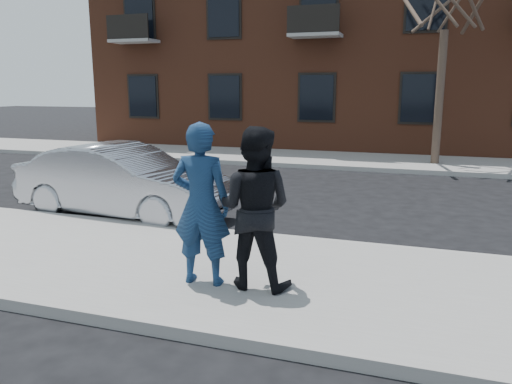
% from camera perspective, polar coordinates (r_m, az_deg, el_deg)
% --- Properties ---
extents(ground, '(100.00, 100.00, 0.00)m').
position_cam_1_polar(ground, '(7.92, -13.72, -7.67)').
color(ground, black).
rests_on(ground, ground).
extents(near_sidewalk, '(50.00, 3.50, 0.15)m').
position_cam_1_polar(near_sidewalk, '(7.69, -14.74, -7.71)').
color(near_sidewalk, gray).
rests_on(near_sidewalk, ground).
extents(near_curb, '(50.00, 0.10, 0.15)m').
position_cam_1_polar(near_curb, '(9.17, -8.62, -4.24)').
color(near_curb, '#999691').
rests_on(near_curb, ground).
extents(far_sidewalk, '(50.00, 3.50, 0.15)m').
position_cam_1_polar(far_sidewalk, '(18.17, 5.36, 3.87)').
color(far_sidewalk, gray).
rests_on(far_sidewalk, ground).
extents(far_curb, '(50.00, 0.10, 0.15)m').
position_cam_1_polar(far_curb, '(16.44, 3.93, 3.04)').
color(far_curb, '#999691').
rests_on(far_curb, ground).
extents(apartment_building, '(24.30, 10.30, 12.30)m').
position_cam_1_polar(apartment_building, '(24.62, 14.31, 19.87)').
color(apartment_building, brown).
rests_on(apartment_building, ground).
extents(silver_sedan, '(4.59, 1.94, 1.47)m').
position_cam_1_polar(silver_sedan, '(10.48, -15.02, 1.22)').
color(silver_sedan, '#999BA3').
rests_on(silver_sedan, ground).
extents(man_hoodie, '(0.79, 0.56, 2.05)m').
position_cam_1_polar(man_hoodie, '(6.24, -6.27, -1.42)').
color(man_hoodie, navy).
rests_on(man_hoodie, near_sidewalk).
extents(man_peacoat, '(0.98, 0.77, 2.01)m').
position_cam_1_polar(man_peacoat, '(6.11, -0.20, -1.86)').
color(man_peacoat, black).
rests_on(man_peacoat, near_sidewalk).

